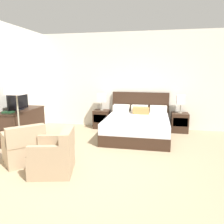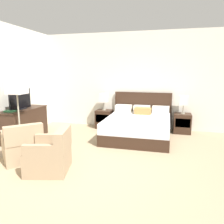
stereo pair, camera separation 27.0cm
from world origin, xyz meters
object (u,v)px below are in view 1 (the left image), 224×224
Objects in this scene: armchair_companion at (55,157)px; table_lamp_left at (102,98)px; armchair_by_window at (24,148)px; nightstand_left at (102,119)px; nightstand_right at (180,122)px; tv at (18,100)px; dresser at (22,125)px; book_red_cover at (8,112)px; bed at (137,125)px; floor_lamp at (16,93)px; table_lamp_right at (181,100)px.

table_lamp_left is at bearing 89.08° from armchair_companion.
nightstand_left is at bearing 73.82° from armchair_by_window.
tv is (-3.96, -1.68, 0.76)m from nightstand_right.
dresser is at bearing -135.83° from table_lamp_left.
book_red_cover reaches higher than dresser.
dresser is at bearing 89.37° from book_red_cover.
dresser is 1.47m from armchair_by_window.
dresser is at bearing -161.75° from bed.
tv reaches higher than table_lamp_left.
tv is 1.60m from armchair_by_window.
book_red_cover is at bearing -90.63° from dresser.
nightstand_left is 2.30m from nightstand_right.
tv is 0.51× the size of floor_lamp.
armchair_companion is at bearing -127.25° from table_lamp_right.
armchair_companion is at bearing -42.71° from dresser.
floor_lamp is at bearing -117.61° from nightstand_left.
armchair_by_window is at bearing 159.94° from armchair_companion.
table_lamp_left is at bearing 180.00° from table_lamp_right.
nightstand_left is 3.09m from armchair_companion.
book_red_cover is (-3.97, -2.06, 0.54)m from nightstand_right.
book_red_cover is (-1.66, -2.06, 0.54)m from nightstand_left.
armchair_companion is (-1.20, -2.41, -0.01)m from bed.
dresser is 0.91× the size of floor_lamp.
floor_lamp reaches higher than table_lamp_left.
nightstand_left is at bearing 51.14° from book_red_cover.
floor_lamp is at bearing -146.45° from table_lamp_right.
table_lamp_left is 0.37× the size of dresser.
floor_lamp is (-1.22, -2.34, 1.00)m from nightstand_left.
tv is at bearing 88.87° from book_red_cover.
table_lamp_left reaches higher than dresser.
floor_lamp reaches higher than nightstand_right.
nightstand_right is at bearing 30.66° from bed.
armchair_companion is at bearing -32.56° from book_red_cover.
armchair_by_window is at bearing -106.17° from table_lamp_left.
bed is 1.48m from table_lamp_right.
armchair_by_window is (-0.82, -2.82, -0.64)m from table_lamp_left.
tv is at bearing -134.51° from table_lamp_left.
armchair_companion is 1.71m from floor_lamp.
bed is 1.44× the size of dresser.
floor_lamp is at bearing -56.54° from tv.
armchair_companion is (-2.35, -3.09, 0.01)m from nightstand_right.
nightstand_left is 1.08× the size of table_lamp_left.
table_lamp_left is at bearing 45.49° from tv.
armchair_by_window is (-3.12, -2.82, -0.64)m from table_lamp_right.
table_lamp_right is 4.31m from dresser.
nightstand_right is 2.36× the size of book_red_cover.
floor_lamp is at bearing -146.46° from nightstand_right.
tv is (-3.96, -1.68, 0.11)m from table_lamp_right.
floor_lamp is (-3.53, -2.34, 0.35)m from table_lamp_right.
armchair_companion is at bearing -90.92° from table_lamp_left.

